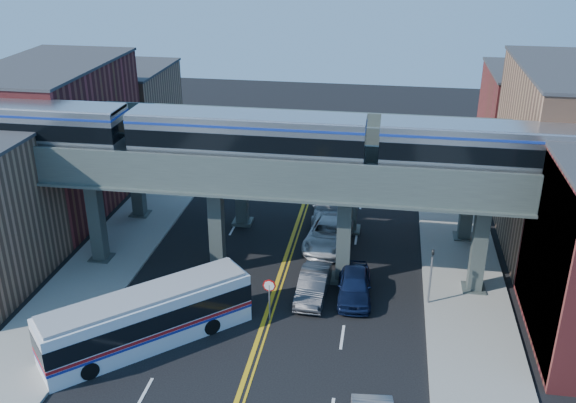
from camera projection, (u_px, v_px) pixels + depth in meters
The scene contains 18 objects.
ground at pixel (254, 351), 33.65m from camera, with size 120.00×120.00×0.00m, color black.
sidewalk_west at pixel (121, 246), 44.31m from camera, with size 5.00×70.00×0.16m, color gray.
sidewalk_east at pixel (462, 273), 40.96m from camera, with size 5.00×70.00×0.16m, color gray.
building_west_b at pixel (57, 139), 48.55m from camera, with size 8.00×14.00×11.00m, color maroon.
building_west_c at pixel (126, 111), 60.89m from camera, with size 8.00×10.00×8.00m, color #95674D.
building_east_b at pixel (571, 160), 42.96m from camera, with size 8.00×14.00×12.00m, color #95674D.
building_east_c at pixel (532, 125), 55.29m from camera, with size 8.00×10.00×9.00m, color maroon.
mural_panel at pixel (542, 257), 33.21m from camera, with size 0.10×9.50×9.50m, color teal.
elevated_viaduct_near at pixel (279, 181), 38.24m from camera, with size 52.00×3.60×7.40m.
elevated_viaduct_far at pixel (296, 144), 44.56m from camera, with size 52.00×3.60×7.40m.
transit_train at pixel (246, 137), 37.45m from camera, with size 43.14×2.70×3.14m.
stop_sign at pixel (269, 293), 35.60m from camera, with size 0.76×0.09×2.63m.
traffic_signal at pixel (431, 271), 36.79m from camera, with size 0.15×0.18×4.10m.
transit_bus at pixel (147, 319), 33.77m from camera, with size 9.96×9.48×2.90m.
car_lane_a at pixel (354, 285), 38.14m from camera, with size 1.97×4.91×1.67m, color #0F1938.
car_lane_b at pixel (313, 285), 38.23m from camera, with size 1.66×4.75×1.56m, color #313134.
car_lane_c at pixel (329, 234), 44.23m from camera, with size 2.83×6.15×1.71m, color silver.
car_lane_d at pixel (329, 207), 48.31m from camera, with size 2.43×5.99×1.74m, color #B6B5BA.
Camera 1 is at (6.18, -26.91, 20.86)m, focal length 40.00 mm.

